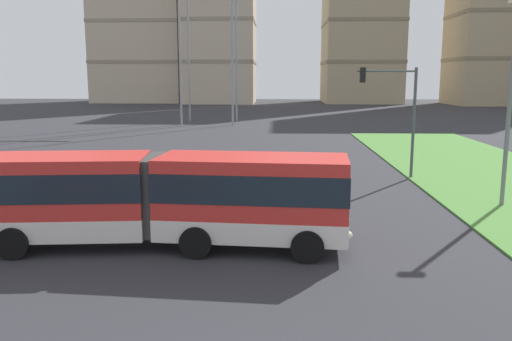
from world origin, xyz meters
name	(u,v)px	position (x,y,z in m)	size (l,w,h in m)	color
articulated_bus	(165,197)	(-2.87, 9.61, 1.65)	(12.01, 3.18, 3.00)	red
traffic_light_far_right	(396,104)	(7.10, 22.00, 4.09)	(3.21, 0.28, 6.00)	#474C51
streetlight_median	(511,95)	(10.40, 15.63, 4.76)	(0.70, 0.28, 8.64)	slate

